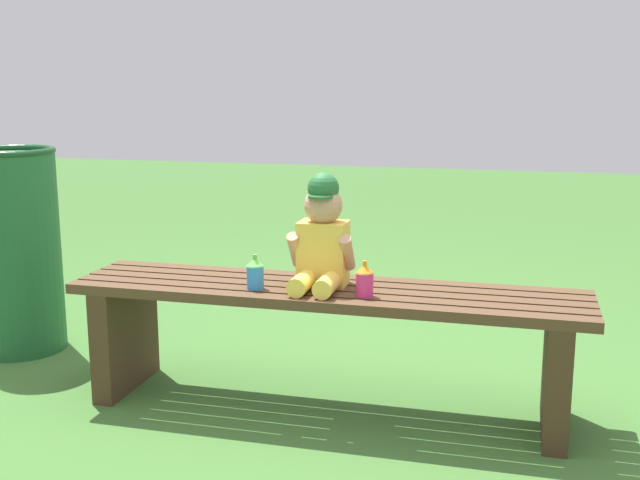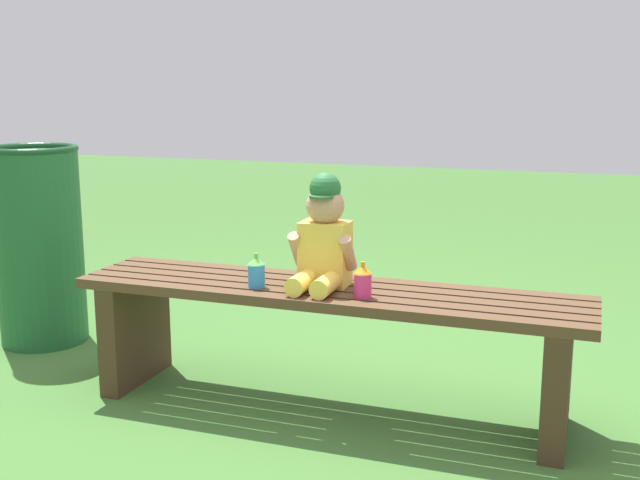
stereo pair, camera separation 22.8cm
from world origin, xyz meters
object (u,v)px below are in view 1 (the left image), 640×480
child_figure (322,237)px  park_bench (326,325)px  sippy_cup_left (255,273)px  trash_bin (15,250)px  sippy_cup_right (365,280)px

child_figure → park_bench: bearing=-31.9°
child_figure → sippy_cup_left: size_ratio=3.26×
trash_bin → child_figure: bearing=-10.7°
sippy_cup_right → sippy_cup_left: bearing=180.0°
sippy_cup_left → trash_bin: trash_bin is taller
sippy_cup_right → trash_bin: trash_bin is taller
trash_bin → sippy_cup_left: bearing=-16.7°
park_bench → child_figure: bearing=148.1°
sippy_cup_right → park_bench: bearing=151.3°
child_figure → sippy_cup_right: 0.23m
sippy_cup_left → sippy_cup_right: (0.39, 0.00, 0.00)m
park_bench → child_figure: child_figure is taller
park_bench → trash_bin: 1.50m
child_figure → sippy_cup_right: (0.17, -0.10, -0.12)m
child_figure → trash_bin: size_ratio=0.45×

